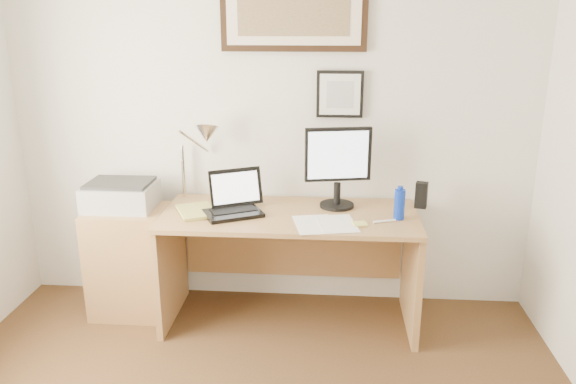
# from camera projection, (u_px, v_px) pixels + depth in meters

# --- Properties ---
(wall_back) EXTENTS (3.50, 0.02, 2.50)m
(wall_back) POSITION_uv_depth(u_px,v_px,m) (271.00, 123.00, 3.72)
(wall_back) COLOR silver
(wall_back) RESTS_ON ground
(side_cabinet) EXTENTS (0.50, 0.40, 0.73)m
(side_cabinet) POSITION_uv_depth(u_px,v_px,m) (130.00, 261.00, 3.75)
(side_cabinet) COLOR #9D7041
(side_cabinet) RESTS_ON floor
(water_bottle) EXTENTS (0.07, 0.07, 0.19)m
(water_bottle) POSITION_uv_depth(u_px,v_px,m) (399.00, 204.00, 3.38)
(water_bottle) COLOR #0D2DAF
(water_bottle) RESTS_ON desk
(bottle_cap) EXTENTS (0.03, 0.03, 0.02)m
(bottle_cap) POSITION_uv_depth(u_px,v_px,m) (400.00, 188.00, 3.35)
(bottle_cap) COLOR #0D2DAF
(bottle_cap) RESTS_ON water_bottle
(speaker) EXTENTS (0.09, 0.08, 0.17)m
(speaker) POSITION_uv_depth(u_px,v_px,m) (421.00, 195.00, 3.59)
(speaker) COLOR black
(speaker) RESTS_ON desk
(paper_sheet_a) EXTENTS (0.29, 0.36, 0.00)m
(paper_sheet_a) POSITION_uv_depth(u_px,v_px,m) (315.00, 224.00, 3.32)
(paper_sheet_a) COLOR white
(paper_sheet_a) RESTS_ON desk
(paper_sheet_b) EXTENTS (0.27, 0.34, 0.00)m
(paper_sheet_b) POSITION_uv_depth(u_px,v_px,m) (337.00, 224.00, 3.32)
(paper_sheet_b) COLOR white
(paper_sheet_b) RESTS_ON desk
(sticky_pad) EXTENTS (0.09, 0.09, 0.01)m
(sticky_pad) POSITION_uv_depth(u_px,v_px,m) (360.00, 224.00, 3.31)
(sticky_pad) COLOR #D7D666
(sticky_pad) RESTS_ON desk
(marker_pen) EXTENTS (0.14, 0.06, 0.02)m
(marker_pen) POSITION_uv_depth(u_px,v_px,m) (384.00, 221.00, 3.35)
(marker_pen) COLOR white
(marker_pen) RESTS_ON desk
(book) EXTENTS (0.32, 0.35, 0.02)m
(book) POSITION_uv_depth(u_px,v_px,m) (180.00, 213.00, 3.48)
(book) COLOR #C0BD5A
(book) RESTS_ON desk
(desk) EXTENTS (1.60, 0.70, 0.75)m
(desk) POSITION_uv_depth(u_px,v_px,m) (290.00, 243.00, 3.66)
(desk) COLOR #9D7041
(desk) RESTS_ON floor
(laptop) EXTENTS (0.41, 0.43, 0.26)m
(laptop) POSITION_uv_depth(u_px,v_px,m) (234.00, 204.00, 3.51)
(laptop) COLOR black
(laptop) RESTS_ON desk
(lcd_monitor) EXTENTS (0.42, 0.22, 0.52)m
(lcd_monitor) POSITION_uv_depth(u_px,v_px,m) (338.00, 164.00, 3.54)
(lcd_monitor) COLOR black
(lcd_monitor) RESTS_ON desk
(printer) EXTENTS (0.44, 0.34, 0.18)m
(printer) POSITION_uv_depth(u_px,v_px,m) (121.00, 195.00, 3.65)
(printer) COLOR #A9A9AC
(printer) RESTS_ON side_cabinet
(desk_lamp) EXTENTS (0.29, 0.27, 0.53)m
(desk_lamp) POSITION_uv_depth(u_px,v_px,m) (205.00, 137.00, 3.59)
(desk_lamp) COLOR silver
(desk_lamp) RESTS_ON desk
(picture_large) EXTENTS (0.92, 0.04, 0.47)m
(picture_large) POSITION_uv_depth(u_px,v_px,m) (294.00, 13.00, 3.48)
(picture_large) COLOR black
(picture_large) RESTS_ON wall_back
(picture_small) EXTENTS (0.30, 0.03, 0.30)m
(picture_small) POSITION_uv_depth(u_px,v_px,m) (340.00, 94.00, 3.60)
(picture_small) COLOR black
(picture_small) RESTS_ON wall_back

